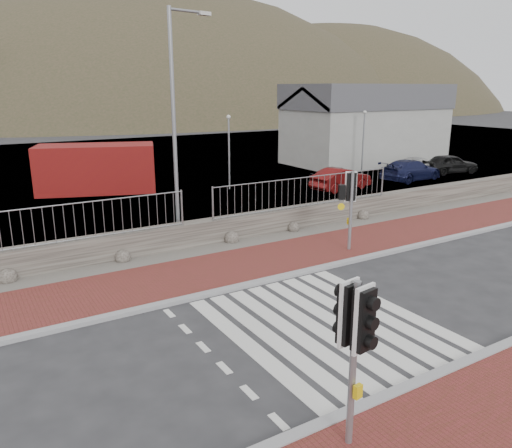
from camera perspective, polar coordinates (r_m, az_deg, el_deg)
ground at (r=12.49m, az=7.75°, el=-11.23°), size 220.00×220.00×0.00m
sidewalk_far at (r=15.91m, az=-2.50°, el=-4.97°), size 40.00×3.00×0.08m
kerb_near at (r=10.63m, az=18.40°, el=-16.75°), size 40.00×0.25×0.12m
kerb_far at (r=14.70m, az=0.36°, el=-6.67°), size 40.00×0.25×0.12m
zebra_crossing at (r=12.49m, az=7.75°, el=-11.21°), size 4.62×5.60×0.01m
gravel_strip at (r=17.59m, az=-5.65°, el=-3.05°), size 40.00×1.50×0.06m
stone_wall at (r=18.16m, az=-6.79°, el=-1.10°), size 40.00×0.60×0.90m
railing at (r=17.69m, az=-6.73°, el=3.04°), size 18.07×0.07×1.22m
quay at (r=37.60m, az=-20.13°, el=5.91°), size 120.00×40.00×0.50m
water at (r=72.06m, az=-25.93°, el=9.41°), size 220.00×50.00×0.05m
harbor_building at (r=39.45m, az=12.49°, el=11.17°), size 12.20×6.20×5.80m
hills_backdrop at (r=101.60m, az=-22.18°, el=-2.19°), size 254.00×90.00×100.00m
traffic_signal_near at (r=7.77m, az=11.24°, el=-11.86°), size 0.44×0.30×2.84m
traffic_signal_far at (r=17.31m, az=10.76°, el=3.39°), size 0.70×0.44×2.84m
streetlight at (r=18.12m, az=-9.03°, el=12.13°), size 1.72×0.48×8.17m
shipping_container at (r=28.74m, az=-17.75°, el=6.07°), size 6.67×4.47×2.57m
car_a at (r=29.29m, az=9.46°, el=5.38°), size 3.61×1.75×1.19m
car_b at (r=28.39m, az=9.68°, el=5.11°), size 3.89×1.76×1.24m
car_c at (r=32.30m, az=17.25°, el=5.91°), size 4.61×2.26×1.29m
car_d at (r=34.90m, az=17.95°, el=6.38°), size 4.40×2.80×1.13m
car_e at (r=35.85m, az=21.30°, el=6.42°), size 4.02×2.32×1.29m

